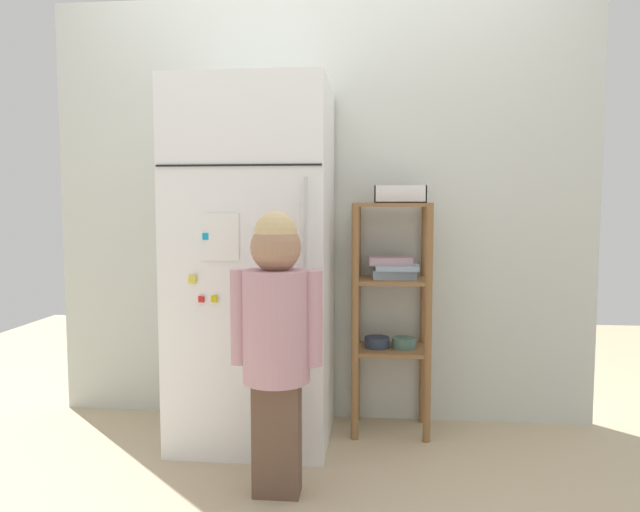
{
  "coord_description": "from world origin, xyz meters",
  "views": [
    {
      "loc": [
        0.3,
        -2.68,
        1.1
      ],
      "look_at": [
        0.03,
        0.02,
        0.88
      ],
      "focal_mm": 32.98,
      "sensor_mm": 36.0,
      "label": 1
    }
  ],
  "objects_px": {
    "child_standing": "(276,325)",
    "refrigerator": "(254,265)",
    "pantry_shelf_unit": "(391,297)",
    "fruit_bin": "(403,196)"
  },
  "relations": [
    {
      "from": "child_standing",
      "to": "refrigerator",
      "type": "bearing_deg",
      "value": 110.19
    },
    {
      "from": "child_standing",
      "to": "pantry_shelf_unit",
      "type": "relative_size",
      "value": 0.97
    },
    {
      "from": "refrigerator",
      "to": "child_standing",
      "type": "bearing_deg",
      "value": -69.81
    },
    {
      "from": "refrigerator",
      "to": "fruit_bin",
      "type": "height_order",
      "value": "refrigerator"
    },
    {
      "from": "pantry_shelf_unit",
      "to": "fruit_bin",
      "type": "xyz_separation_m",
      "value": [
        0.05,
        0.01,
        0.49
      ]
    },
    {
      "from": "refrigerator",
      "to": "pantry_shelf_unit",
      "type": "xyz_separation_m",
      "value": [
        0.65,
        0.15,
        -0.16
      ]
    },
    {
      "from": "refrigerator",
      "to": "pantry_shelf_unit",
      "type": "bearing_deg",
      "value": 13.48
    },
    {
      "from": "child_standing",
      "to": "pantry_shelf_unit",
      "type": "distance_m",
      "value": 0.83
    },
    {
      "from": "refrigerator",
      "to": "pantry_shelf_unit",
      "type": "height_order",
      "value": "refrigerator"
    },
    {
      "from": "child_standing",
      "to": "fruit_bin",
      "type": "xyz_separation_m",
      "value": [
        0.5,
        0.7,
        0.5
      ]
    }
  ]
}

